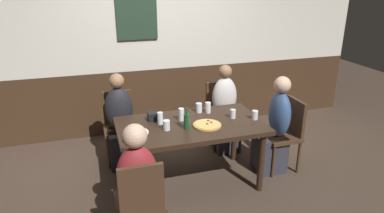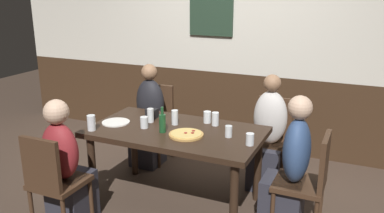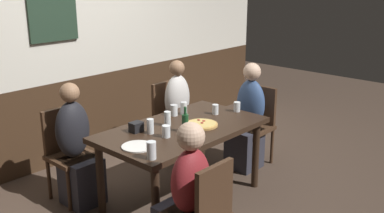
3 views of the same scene
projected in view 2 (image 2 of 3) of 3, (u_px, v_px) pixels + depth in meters
name	position (u px, v px, depth m)	size (l,w,h in m)	color
ground_plane	(177.00, 202.00, 3.88)	(12.00, 12.00, 0.00)	#423328
wall_back	(235.00, 45.00, 4.95)	(6.40, 0.13, 2.60)	#3D2819
dining_table	(176.00, 138.00, 3.69)	(1.58, 0.88, 0.74)	black
chair_left_far	(156.00, 118.00, 4.76)	(0.40, 0.40, 0.88)	#422B1C
chair_left_near	(53.00, 179.00, 3.26)	(0.40, 0.40, 0.88)	#422B1C
chair_right_far	(272.00, 135.00, 4.22)	(0.40, 0.40, 0.88)	#422B1C
chair_head_east	(309.00, 178.00, 3.27)	(0.40, 0.40, 0.88)	#422B1C
person_left_far	(149.00, 123.00, 4.62)	(0.34, 0.37, 1.16)	#2D2D38
person_left_near	(66.00, 172.00, 3.41)	(0.34, 0.37, 1.13)	#2D2D38
person_right_far	(268.00, 141.00, 4.08)	(0.34, 0.37, 1.17)	#2D2D38
person_head_east	(289.00, 175.00, 3.33)	(0.37, 0.34, 1.18)	#2D2D38
pizza	(186.00, 134.00, 3.52)	(0.30, 0.30, 0.03)	tan
beer_glass_half	(91.00, 124.00, 3.63)	(0.07, 0.07, 0.14)	silver
pint_glass_stout	(215.00, 119.00, 3.76)	(0.07, 0.07, 0.13)	silver
highball_clear	(151.00, 116.00, 3.85)	(0.06, 0.06, 0.13)	silver
tumbler_short	(207.00, 118.00, 3.84)	(0.07, 0.07, 0.11)	silver
tumbler_water	(144.00, 123.00, 3.70)	(0.07, 0.07, 0.11)	silver
pint_glass_pale	(250.00, 140.00, 3.30)	(0.07, 0.07, 0.10)	silver
beer_glass_tall	(175.00, 118.00, 3.79)	(0.06, 0.06, 0.14)	silver
pint_glass_amber	(229.00, 132.00, 3.48)	(0.06, 0.06, 0.10)	silver
beer_bottle_green	(162.00, 123.00, 3.58)	(0.06, 0.06, 0.23)	#194723
plate_white_large	(116.00, 122.00, 3.84)	(0.26, 0.26, 0.01)	white
condiment_caddy	(152.00, 113.00, 3.99)	(0.11, 0.09, 0.09)	black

